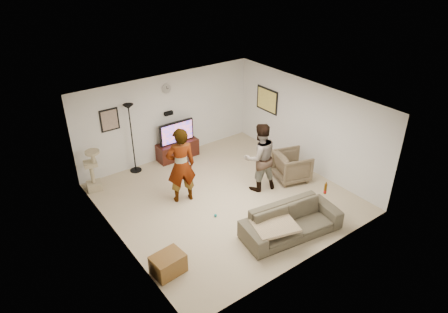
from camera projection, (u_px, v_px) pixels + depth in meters
floor at (225, 198)px, 10.07m from camera, size 5.50×5.50×0.02m
ceiling at (225, 104)px, 8.86m from camera, size 5.50×5.50×0.02m
wall_back at (168, 117)px, 11.41m from camera, size 5.50×0.04×2.50m
wall_front at (312, 210)px, 7.52m from camera, size 5.50×0.04×2.50m
wall_left at (115, 192)px, 8.04m from camera, size 0.04×5.50×2.50m
wall_right at (306, 125)px, 10.89m from camera, size 0.04×5.50×2.50m
wall_clock at (166, 89)px, 10.98m from camera, size 0.26×0.04×0.26m
wall_speaker at (169, 113)px, 11.30m from camera, size 0.25×0.10×0.10m
picture_back at (109, 120)px, 10.34m from camera, size 0.42×0.03×0.52m
picture_right at (267, 100)px, 11.89m from camera, size 0.03×0.78×0.62m
tv_stand at (178, 150)px, 11.77m from camera, size 1.23×0.45×0.51m
console_box at (184, 162)px, 11.59m from camera, size 0.40×0.30×0.07m
tv at (177, 132)px, 11.50m from camera, size 1.07×0.08×0.63m
tv_screen at (177, 133)px, 11.47m from camera, size 0.98×0.01×0.56m
floor_lamp at (132, 139)px, 10.76m from camera, size 0.32×0.32×1.97m
cat_tree at (92, 171)px, 10.13m from camera, size 0.42×0.42×1.12m
person_left at (181, 166)px, 9.54m from camera, size 0.81×0.64×1.94m
person_right at (260, 157)px, 10.03m from camera, size 1.02×0.88×1.81m
sofa at (291, 221)px, 8.70m from camera, size 2.33×1.20×0.65m
throw_blanket at (275, 226)px, 8.39m from camera, size 1.06×0.92×0.06m
beer_bottle at (325, 189)px, 9.01m from camera, size 0.06×0.06×0.25m
armchair at (292, 166)px, 10.67m from camera, size 1.07×1.06×0.78m
side_table at (168, 264)px, 7.73m from camera, size 0.65×0.52×0.41m
toy_ball at (215, 215)px, 9.36m from camera, size 0.07×0.07×0.07m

